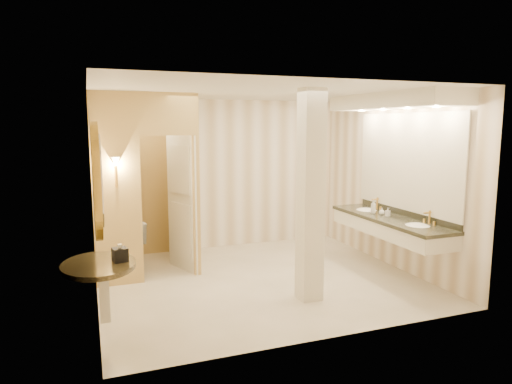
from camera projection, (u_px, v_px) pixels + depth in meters
floor at (259, 279)px, 6.69m from camera, size 4.50×4.50×0.00m
ceiling at (260, 92)px, 6.30m from camera, size 4.50×4.50×0.00m
wall_back at (221, 174)px, 8.35m from camera, size 4.50×0.02×2.70m
wall_front at (329, 214)px, 4.64m from camera, size 4.50×0.02×2.70m
wall_left at (92, 197)px, 5.72m from camera, size 0.02×4.00×2.70m
wall_right at (391, 182)px, 7.27m from camera, size 0.02×4.00×2.70m
toilet_closet at (169, 182)px, 7.01m from camera, size 1.50×1.55×2.70m
wall_sconce at (116, 163)px, 6.18m from camera, size 0.14×0.14×0.42m
vanity at (394, 167)px, 6.76m from camera, size 0.75×2.47×2.09m
console_shelf at (98, 218)px, 4.51m from camera, size 0.91×0.91×1.90m
pillar at (310, 196)px, 5.78m from camera, size 0.28×0.28×2.70m
tissue_box at (120, 255)px, 4.62m from camera, size 0.16×0.16×0.14m
toilet at (126, 243)px, 7.23m from camera, size 0.62×0.85×0.78m
soap_bottle_a at (388, 212)px, 6.91m from camera, size 0.08×0.08×0.13m
soap_bottle_b at (382, 211)px, 7.03m from camera, size 0.11×0.11×0.11m
soap_bottle_c at (373, 207)px, 7.13m from camera, size 0.11×0.11×0.22m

